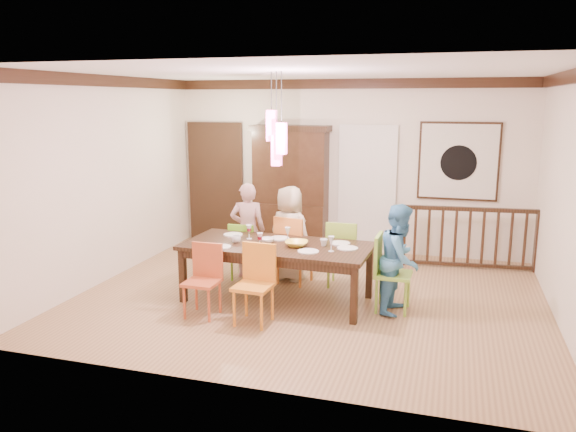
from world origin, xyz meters
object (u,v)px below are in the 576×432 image
(chair_end_right, at_px, (394,268))
(person_far_mid, at_px, (289,233))
(dining_table, at_px, (277,250))
(person_far_left, at_px, (248,230))
(china_hutch, at_px, (291,188))
(person_end_right, at_px, (400,259))
(balustrade, at_px, (469,237))
(chair_far_left, at_px, (245,246))

(chair_end_right, distance_m, person_far_mid, 1.77)
(chair_end_right, bearing_deg, dining_table, 93.47)
(person_far_left, bearing_deg, chair_end_right, 145.54)
(china_hutch, height_order, person_end_right, china_hutch)
(person_far_left, bearing_deg, china_hutch, -109.94)
(china_hutch, bearing_deg, person_end_right, -49.64)
(balustrade, bearing_deg, china_hutch, 168.08)
(balustrade, distance_m, person_far_left, 3.41)
(dining_table, relative_size, person_end_right, 1.82)
(china_hutch, height_order, person_far_left, china_hutch)
(china_hutch, distance_m, person_end_right, 3.30)
(balustrade, xyz_separation_m, person_far_mid, (-2.49, -1.33, 0.19))
(chair_far_left, height_order, china_hutch, china_hutch)
(chair_end_right, height_order, person_far_mid, person_far_mid)
(chair_far_left, distance_m, person_far_left, 0.24)
(china_hutch, bearing_deg, dining_table, -77.50)
(chair_far_left, xyz_separation_m, person_far_mid, (0.63, 0.15, 0.20))
(chair_end_right, height_order, person_far_left, person_far_left)
(china_hutch, bearing_deg, balustrade, -6.66)
(chair_end_right, bearing_deg, chair_far_left, 74.53)
(person_far_mid, relative_size, person_end_right, 1.02)
(balustrade, relative_size, person_far_left, 1.54)
(person_far_mid, bearing_deg, chair_far_left, 29.95)
(chair_far_left, relative_size, chair_end_right, 0.88)
(china_hutch, relative_size, person_far_mid, 1.56)
(dining_table, distance_m, person_end_right, 1.56)
(balustrade, bearing_deg, person_end_right, -116.82)
(chair_far_left, height_order, chair_end_right, chair_end_right)
(dining_table, height_order, chair_far_left, chair_far_left)
(chair_far_left, distance_m, chair_end_right, 2.30)
(china_hutch, relative_size, person_end_right, 1.59)
(person_far_left, distance_m, person_far_mid, 0.63)
(chair_far_left, distance_m, person_end_right, 2.38)
(person_far_left, bearing_deg, dining_table, 115.65)
(dining_table, distance_m, balustrade, 3.26)
(chair_far_left, xyz_separation_m, china_hutch, (0.15, 1.82, 0.60))
(china_hutch, distance_m, balustrade, 3.04)
(chair_far_left, distance_m, balustrade, 3.45)
(china_hutch, bearing_deg, person_far_left, -95.06)
(dining_table, distance_m, china_hutch, 2.63)
(chair_far_left, bearing_deg, dining_table, 134.01)
(person_end_right, bearing_deg, person_far_left, 80.70)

